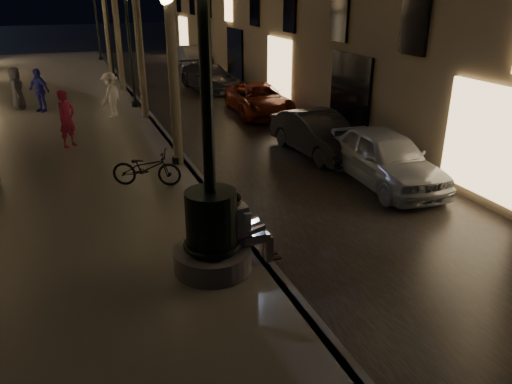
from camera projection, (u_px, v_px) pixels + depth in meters
name	position (u px, v px, depth m)	size (l,w,h in m)	color
ground	(147.00, 116.00, 20.65)	(120.00, 120.00, 0.00)	black
cobble_lane	(216.00, 109.00, 21.65)	(6.00, 45.00, 0.02)	black
promenade	(43.00, 122.00, 19.28)	(8.00, 45.00, 0.20)	slate
curb_strip	(147.00, 113.00, 20.61)	(0.25, 45.00, 0.20)	#59595B
fountain_lamppost	(211.00, 218.00, 8.64)	(1.40, 1.40, 5.21)	#59595B
seated_man_laptop	(245.00, 226.00, 8.95)	(1.05, 0.36, 1.42)	tan
lamp_curb_a	(170.00, 55.00, 13.28)	(0.36, 0.36, 4.81)	black
lamp_curb_b	(129.00, 32.00, 20.19)	(0.36, 0.36, 4.81)	black
lamp_curb_c	(108.00, 21.00, 27.09)	(0.36, 0.36, 4.81)	black
lamp_curb_d	(96.00, 14.00, 34.00)	(0.36, 0.36, 4.81)	black
car_front	(385.00, 157.00, 13.25)	(1.72, 4.27, 1.46)	#A2A6AA
car_second	(318.00, 134.00, 15.64)	(1.40, 4.01, 1.32)	black
car_third	(259.00, 99.00, 20.65)	(2.06, 4.47, 1.24)	maroon
car_rear	(209.00, 77.00, 25.65)	(1.86, 4.56, 1.32)	#29282D
car_fifth	(194.00, 57.00, 32.68)	(1.49, 4.26, 1.40)	gray
pedestrian_red	(67.00, 119.00, 15.63)	(0.65, 0.43, 1.79)	#C3274D
pedestrian_white	(111.00, 95.00, 19.29)	(1.11, 0.64, 1.73)	white
pedestrian_blue	(39.00, 90.00, 20.14)	(1.02, 0.42, 1.74)	navy
pedestrian_dark	(16.00, 88.00, 20.58)	(0.84, 0.55, 1.72)	#312F34
bicycle	(146.00, 168.00, 12.67)	(0.62, 1.77, 0.93)	black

